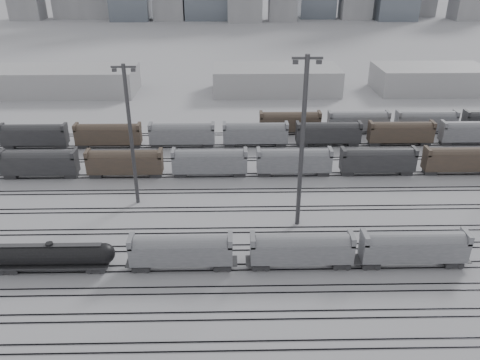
{
  "coord_description": "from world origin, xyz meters",
  "views": [
    {
      "loc": [
        -4.73,
        -54.04,
        40.98
      ],
      "look_at": [
        -3.13,
        21.62,
        4.0
      ],
      "focal_mm": 35.0,
      "sensor_mm": 36.0,
      "label": 1
    }
  ],
  "objects_px": {
    "tank_car_b": "(52,255)",
    "hopper_car_c": "(414,246)",
    "light_mast_c": "(302,141)",
    "hopper_car_b": "(302,248)",
    "hopper_car_a": "(181,250)"
  },
  "relations": [
    {
      "from": "hopper_car_b",
      "to": "light_mast_c",
      "type": "height_order",
      "value": "light_mast_c"
    },
    {
      "from": "tank_car_b",
      "to": "light_mast_c",
      "type": "height_order",
      "value": "light_mast_c"
    },
    {
      "from": "light_mast_c",
      "to": "tank_car_b",
      "type": "bearing_deg",
      "value": -161.81
    },
    {
      "from": "hopper_car_a",
      "to": "tank_car_b",
      "type": "bearing_deg",
      "value": -180.0
    },
    {
      "from": "hopper_car_a",
      "to": "hopper_car_b",
      "type": "distance_m",
      "value": 17.06
    },
    {
      "from": "tank_car_b",
      "to": "light_mast_c",
      "type": "bearing_deg",
      "value": 18.19
    },
    {
      "from": "hopper_car_c",
      "to": "light_mast_c",
      "type": "relative_size",
      "value": 0.54
    },
    {
      "from": "hopper_car_b",
      "to": "light_mast_c",
      "type": "bearing_deg",
      "value": 84.79
    },
    {
      "from": "hopper_car_b",
      "to": "light_mast_c",
      "type": "relative_size",
      "value": 0.52
    },
    {
      "from": "hopper_car_b",
      "to": "light_mast_c",
      "type": "distance_m",
      "value": 16.72
    },
    {
      "from": "hopper_car_a",
      "to": "hopper_car_c",
      "type": "distance_m",
      "value": 33.09
    },
    {
      "from": "tank_car_b",
      "to": "hopper_car_c",
      "type": "distance_m",
      "value": 51.38
    },
    {
      "from": "hopper_car_a",
      "to": "light_mast_c",
      "type": "distance_m",
      "value": 24.66
    },
    {
      "from": "light_mast_c",
      "to": "hopper_car_c",
      "type": "bearing_deg",
      "value": -38.7
    },
    {
      "from": "hopper_car_a",
      "to": "hopper_car_c",
      "type": "relative_size",
      "value": 0.96
    }
  ]
}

